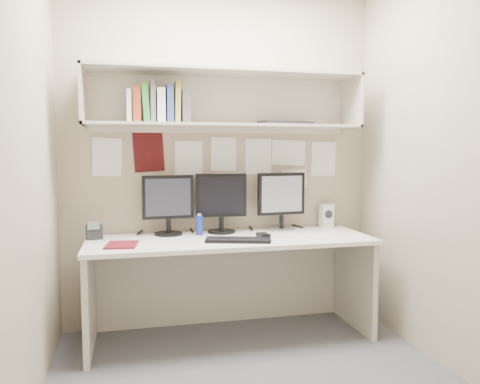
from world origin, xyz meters
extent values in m
cube|color=#4C4C51|center=(0.00, 0.00, 0.00)|extent=(2.40, 2.00, 0.01)
cube|color=tan|center=(0.00, 1.00, 1.30)|extent=(2.40, 0.02, 2.60)
cube|color=tan|center=(0.00, -1.00, 1.30)|extent=(2.40, 0.02, 2.60)
cube|color=tan|center=(-1.20, 0.00, 1.30)|extent=(0.02, 2.00, 2.60)
cube|color=tan|center=(1.20, 0.00, 1.30)|extent=(0.02, 2.00, 2.60)
cube|color=silver|center=(0.00, 0.64, 0.71)|extent=(2.00, 0.70, 0.03)
cube|color=beige|center=(0.00, 0.97, 0.35)|extent=(1.96, 0.02, 0.70)
cube|color=beige|center=(0.00, 0.81, 1.53)|extent=(2.00, 0.38, 0.02)
cube|color=beige|center=(0.00, 0.81, 1.91)|extent=(2.00, 0.38, 0.02)
cube|color=beige|center=(0.00, 0.99, 1.72)|extent=(2.00, 0.02, 0.40)
cube|color=beige|center=(-0.99, 0.81, 1.72)|extent=(0.02, 0.38, 0.40)
cube|color=beige|center=(0.99, 0.81, 1.72)|extent=(0.02, 0.38, 0.40)
cylinder|color=black|center=(-0.42, 0.86, 0.74)|extent=(0.21, 0.21, 0.02)
cylinder|color=black|center=(-0.42, 0.86, 0.80)|extent=(0.03, 0.03, 0.10)
cube|color=black|center=(-0.42, 0.87, 1.01)|extent=(0.38, 0.06, 0.32)
cube|color=black|center=(-0.42, 0.85, 1.01)|extent=(0.33, 0.03, 0.27)
cylinder|color=black|center=(-0.02, 0.86, 0.74)|extent=(0.21, 0.21, 0.02)
cylinder|color=black|center=(-0.02, 0.86, 0.80)|extent=(0.03, 0.03, 0.11)
cube|color=black|center=(-0.02, 0.87, 1.01)|extent=(0.38, 0.06, 0.33)
cube|color=black|center=(-0.02, 0.85, 1.01)|extent=(0.33, 0.03, 0.28)
cylinder|color=#A5A5AA|center=(0.45, 0.86, 0.74)|extent=(0.21, 0.21, 0.02)
cylinder|color=black|center=(0.45, 0.86, 0.80)|extent=(0.03, 0.03, 0.11)
cube|color=black|center=(0.45, 0.87, 1.01)|extent=(0.38, 0.07, 0.33)
cube|color=#B0B0B5|center=(0.45, 0.85, 1.01)|extent=(0.33, 0.04, 0.28)
cube|color=black|center=(0.02, 0.49, 0.74)|extent=(0.47, 0.27, 0.02)
cube|color=black|center=(0.22, 0.57, 0.75)|extent=(0.08, 0.12, 0.03)
cube|color=silver|center=(0.85, 0.91, 0.82)|extent=(0.10, 0.10, 0.19)
cylinder|color=black|center=(0.85, 0.86, 0.84)|extent=(0.07, 0.01, 0.07)
cylinder|color=#162597|center=(-0.20, 0.80, 0.80)|extent=(0.05, 0.05, 0.14)
cylinder|color=white|center=(-0.20, 0.80, 0.88)|extent=(0.03, 0.03, 0.02)
cube|color=#5C0F1A|center=(-0.75, 0.52, 0.74)|extent=(0.23, 0.26, 0.01)
cube|color=black|center=(-0.94, 0.81, 0.78)|extent=(0.12, 0.11, 0.10)
cube|color=#4C6659|center=(-0.94, 0.76, 0.83)|extent=(0.08, 0.02, 0.05)
cube|color=silver|center=(-0.69, 0.80, 1.65)|extent=(0.03, 0.18, 0.22)
cube|color=maroon|center=(-0.63, 0.80, 1.66)|extent=(0.05, 0.18, 0.25)
cube|color=#2B812D|center=(-0.57, 0.80, 1.67)|extent=(0.04, 0.18, 0.27)
cube|color=#57595D|center=(-0.52, 0.80, 1.69)|extent=(0.03, 0.18, 0.29)
cube|color=white|center=(-0.47, 0.80, 1.66)|extent=(0.05, 0.18, 0.24)
cube|color=navy|center=(-0.41, 0.80, 1.67)|extent=(0.05, 0.18, 0.26)
cube|color=olive|center=(-0.35, 0.80, 1.68)|extent=(0.04, 0.18, 0.29)
cube|color=#454447|center=(-0.29, 0.80, 1.65)|extent=(0.06, 0.18, 0.23)
cube|color=black|center=(0.47, 0.84, 1.55)|extent=(0.43, 0.24, 0.03)
camera|label=1|loc=(-0.69, -2.57, 1.34)|focal=35.00mm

